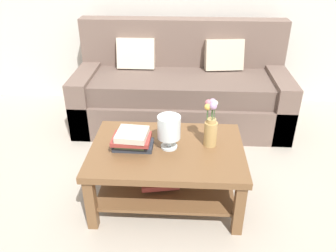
# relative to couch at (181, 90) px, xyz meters

# --- Properties ---
(ground_plane) EXTENTS (10.00, 10.00, 0.00)m
(ground_plane) POSITION_rel_couch_xyz_m (-0.10, -1.01, -0.36)
(ground_plane) COLOR #ADA393
(couch) EXTENTS (2.21, 0.90, 1.06)m
(couch) POSITION_rel_couch_xyz_m (0.00, 0.00, 0.00)
(couch) COLOR brown
(couch) RESTS_ON ground
(coffee_table) EXTENTS (1.12, 0.77, 0.47)m
(coffee_table) POSITION_rel_couch_xyz_m (-0.09, -1.31, -0.03)
(coffee_table) COLOR brown
(coffee_table) RESTS_ON ground
(book_stack_main) EXTENTS (0.29, 0.23, 0.14)m
(book_stack_main) POSITION_rel_couch_xyz_m (-0.33, -1.32, 0.17)
(book_stack_main) COLOR #2D333D
(book_stack_main) RESTS_ON coffee_table
(glass_hurricane_vase) EXTENTS (0.17, 0.17, 0.25)m
(glass_hurricane_vase) POSITION_rel_couch_xyz_m (-0.07, -1.30, 0.26)
(glass_hurricane_vase) COLOR silver
(glass_hurricane_vase) RESTS_ON coffee_table
(flower_pitcher) EXTENTS (0.11, 0.10, 0.36)m
(flower_pitcher) POSITION_rel_couch_xyz_m (0.23, -1.25, 0.26)
(flower_pitcher) COLOR tan
(flower_pitcher) RESTS_ON coffee_table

